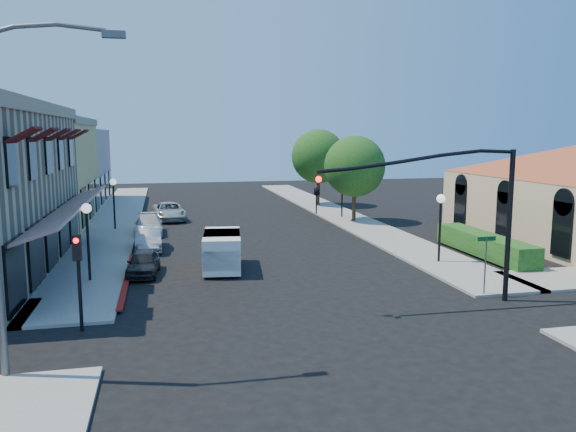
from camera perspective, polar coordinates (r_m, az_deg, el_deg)
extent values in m
plane|color=black|center=(19.62, 3.50, -11.29)|extent=(120.00, 120.00, 0.00)
cube|color=gray|center=(45.36, -16.98, -0.30)|extent=(3.50, 50.00, 0.12)
cube|color=gray|center=(47.31, 4.65, 0.38)|extent=(3.50, 50.00, 0.12)
cube|color=maroon|center=(26.63, -16.01, -6.31)|extent=(0.25, 10.00, 0.06)
cube|color=tan|center=(29.29, -23.75, 10.02)|extent=(0.50, 18.20, 0.60)
cube|color=#561416|center=(29.30, -21.19, 0.84)|extent=(1.75, 17.00, 0.67)
cube|color=#440E0D|center=(22.27, -25.22, 7.46)|extent=(1.02, 1.50, 0.60)
cube|color=#440E0D|center=(25.60, -23.57, 7.57)|extent=(1.02, 1.50, 0.60)
cube|color=#440E0D|center=(28.94, -22.31, 7.65)|extent=(1.02, 1.50, 0.60)
cube|color=#440E0D|center=(32.30, -21.30, 7.71)|extent=(1.02, 1.50, 0.60)
cube|color=#440E0D|center=(35.67, -20.49, 7.76)|extent=(1.02, 1.50, 0.60)
cube|color=black|center=(22.45, -25.96, -5.35)|extent=(0.12, 2.60, 2.60)
cube|color=black|center=(25.70, -24.24, -3.60)|extent=(0.12, 2.60, 2.60)
cube|color=black|center=(28.97, -22.91, -2.24)|extent=(0.12, 2.60, 2.60)
cube|color=black|center=(32.27, -21.85, -1.15)|extent=(0.12, 2.60, 2.60)
cube|color=black|center=(35.60, -20.99, -0.27)|extent=(0.12, 2.60, 2.60)
cube|color=tan|center=(45.04, -25.89, 3.96)|extent=(10.00, 12.00, 7.60)
cube|color=#CDA09B|center=(56.78, -23.13, 4.56)|extent=(10.00, 12.00, 7.00)
cube|color=black|center=(31.55, 26.07, -1.24)|extent=(0.12, 1.40, 2.80)
cube|color=black|center=(35.54, 21.06, 0.04)|extent=(0.12, 1.40, 2.80)
cube|color=black|center=(39.76, 17.09, 1.06)|extent=(0.12, 1.40, 2.80)
cube|color=#174614|center=(32.30, 19.27, -3.90)|extent=(1.40, 8.00, 1.10)
cylinder|color=#392316|center=(42.49, 6.72, 0.80)|extent=(0.28, 0.28, 2.10)
sphere|color=#174614|center=(42.20, 6.79, 5.04)|extent=(4.56, 4.56, 4.56)
cylinder|color=#392316|center=(51.96, 3.08, 2.31)|extent=(0.28, 0.28, 2.27)
sphere|color=#174614|center=(51.71, 3.11, 6.07)|extent=(4.94, 4.94, 4.94)
cylinder|color=black|center=(23.59, 21.53, -0.99)|extent=(0.20, 0.20, 6.00)
cylinder|color=black|center=(21.38, 13.17, 5.48)|extent=(7.80, 0.14, 0.14)
imported|color=black|center=(20.07, 2.98, 2.94)|extent=(0.20, 0.16, 1.00)
sphere|color=#FF0C0C|center=(19.87, 3.13, 3.75)|extent=(0.22, 0.22, 0.22)
cylinder|color=black|center=(20.11, -20.40, -6.85)|extent=(0.12, 0.12, 3.00)
cube|color=black|center=(19.65, -20.67, -3.01)|extent=(0.28, 0.22, 0.85)
sphere|color=#FF0C0C|center=(19.49, -20.75, -2.36)|extent=(0.18, 0.18, 0.18)
cylinder|color=#595B5E|center=(16.22, -23.56, 17.12)|extent=(3.00, 0.12, 0.12)
cube|color=#595B5E|center=(15.99, -17.28, 17.20)|extent=(0.60, 0.25, 0.18)
cylinder|color=#595B5E|center=(24.22, 19.40, -4.87)|extent=(0.06, 0.06, 2.50)
cube|color=#0C591E|center=(24.00, 19.53, -2.19)|extent=(0.80, 0.04, 0.18)
cylinder|color=black|center=(26.44, -19.62, -3.02)|extent=(0.12, 0.12, 3.20)
sphere|color=white|center=(26.16, -19.81, 0.74)|extent=(0.44, 0.44, 0.44)
cylinder|color=black|center=(40.20, -17.24, 0.84)|extent=(0.12, 0.12, 3.20)
sphere|color=white|center=(40.02, -17.35, 3.32)|extent=(0.44, 0.44, 0.44)
cylinder|color=black|center=(29.57, 15.16, -1.66)|extent=(0.12, 0.12, 3.20)
sphere|color=white|center=(29.33, 15.29, 1.71)|extent=(0.44, 0.44, 0.44)
cylinder|color=black|center=(44.21, 5.51, 1.83)|extent=(0.12, 0.12, 3.20)
sphere|color=white|center=(44.05, 5.54, 4.09)|extent=(0.44, 0.44, 0.44)
cube|color=white|center=(27.61, -6.71, -3.46)|extent=(2.21, 4.23, 1.66)
cube|color=white|center=(25.92, -6.76, -4.45)|extent=(1.76, 0.75, 0.92)
cube|color=black|center=(26.14, -6.77, -3.31)|extent=(1.57, 0.27, 0.83)
cube|color=black|center=(27.80, -6.72, -2.51)|extent=(2.04, 2.59, 0.83)
cylinder|color=black|center=(26.43, -8.43, -5.50)|extent=(0.30, 0.63, 0.61)
cylinder|color=black|center=(29.12, -8.20, -4.20)|extent=(0.30, 0.63, 0.61)
cylinder|color=black|center=(26.41, -5.02, -5.46)|extent=(0.30, 0.63, 0.61)
cylinder|color=black|center=(29.10, -5.11, -4.16)|extent=(0.30, 0.63, 0.61)
imported|color=black|center=(27.31, -14.49, -4.63)|extent=(1.66, 3.51, 1.16)
imported|color=#9EA0A3|center=(33.00, -14.01, -2.24)|extent=(1.54, 4.10, 1.34)
imported|color=beige|center=(38.23, -13.98, -0.87)|extent=(1.81, 4.36, 1.26)
imported|color=#B2B5B7|center=(44.15, -12.00, 0.47)|extent=(2.70, 5.07, 1.36)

